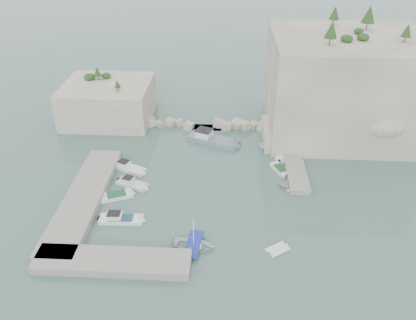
# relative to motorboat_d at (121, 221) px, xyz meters

# --- Properties ---
(ground) EXTENTS (400.00, 400.00, 0.00)m
(ground) POSITION_rel_motorboat_d_xyz_m (10.85, 4.86, 0.00)
(ground) COLOR #46695F
(ground) RESTS_ON ground
(cliff_east) EXTENTS (26.00, 22.00, 17.00)m
(cliff_east) POSITION_rel_motorboat_d_xyz_m (33.85, 27.86, 8.50)
(cliff_east) COLOR beige
(cliff_east) RESTS_ON ground
(cliff_terrace) EXTENTS (8.00, 10.00, 2.50)m
(cliff_terrace) POSITION_rel_motorboat_d_xyz_m (23.85, 22.86, 1.25)
(cliff_terrace) COLOR beige
(cliff_terrace) RESTS_ON ground
(outcrop_west) EXTENTS (16.00, 14.00, 7.00)m
(outcrop_west) POSITION_rel_motorboat_d_xyz_m (-9.15, 29.86, 3.50)
(outcrop_west) COLOR beige
(outcrop_west) RESTS_ON ground
(quay_west) EXTENTS (5.00, 24.00, 1.10)m
(quay_west) POSITION_rel_motorboat_d_xyz_m (-6.15, 3.86, 0.55)
(quay_west) COLOR #9E9689
(quay_west) RESTS_ON ground
(quay_south) EXTENTS (18.00, 4.00, 1.10)m
(quay_south) POSITION_rel_motorboat_d_xyz_m (0.85, -7.64, 0.55)
(quay_south) COLOR #9E9689
(quay_south) RESTS_ON ground
(ledge_east) EXTENTS (3.00, 16.00, 0.80)m
(ledge_east) POSITION_rel_motorboat_d_xyz_m (24.35, 14.86, 0.40)
(ledge_east) COLOR #9E9689
(ledge_east) RESTS_ON ground
(breakwater) EXTENTS (28.00, 3.00, 1.40)m
(breakwater) POSITION_rel_motorboat_d_xyz_m (9.85, 26.86, 0.70)
(breakwater) COLOR beige
(breakwater) RESTS_ON ground
(motorboat_d) EXTENTS (6.34, 2.05, 1.40)m
(motorboat_d) POSITION_rel_motorboat_d_xyz_m (0.00, 0.00, 0.00)
(motorboat_d) COLOR white
(motorboat_d) RESTS_ON ground
(motorboat_a) EXTENTS (6.57, 4.31, 1.40)m
(motorboat_a) POSITION_rel_motorboat_d_xyz_m (-1.74, 12.12, 0.00)
(motorboat_a) COLOR white
(motorboat_a) RESTS_ON ground
(motorboat_b) EXTENTS (5.57, 3.53, 1.40)m
(motorboat_b) POSITION_rel_motorboat_d_xyz_m (-0.18, 7.86, 0.00)
(motorboat_b) COLOR silver
(motorboat_b) RESTS_ON ground
(motorboat_c) EXTENTS (5.45, 3.64, 0.70)m
(motorboat_c) POSITION_rel_motorboat_d_xyz_m (-1.85, 5.00, 0.00)
(motorboat_c) COLOR white
(motorboat_c) RESTS_ON ground
(rowboat) EXTENTS (5.60, 4.31, 1.07)m
(rowboat) POSITION_rel_motorboat_d_xyz_m (9.93, -4.25, 0.00)
(rowboat) COLOR white
(rowboat) RESTS_ON ground
(inflatable_dinghy) EXTENTS (3.19, 2.76, 0.44)m
(inflatable_dinghy) POSITION_rel_motorboat_d_xyz_m (20.06, -4.28, 0.00)
(inflatable_dinghy) COLOR white
(inflatable_dinghy) RESTS_ON ground
(tender_east_a) EXTENTS (2.89, 2.49, 1.52)m
(tender_east_a) POSITION_rel_motorboat_d_xyz_m (22.58, 8.77, 0.00)
(tender_east_a) COLOR silver
(tender_east_a) RESTS_ON ground
(tender_east_b) EXTENTS (3.29, 4.66, 0.70)m
(tender_east_b) POSITION_rel_motorboat_d_xyz_m (22.00, 12.97, 0.00)
(tender_east_b) COLOR silver
(tender_east_b) RESTS_ON ground
(tender_east_c) EXTENTS (3.14, 5.16, 0.70)m
(tender_east_c) POSITION_rel_motorboat_d_xyz_m (22.83, 17.35, 0.00)
(tender_east_c) COLOR silver
(tender_east_c) RESTS_ON ground
(tender_east_d) EXTENTS (4.92, 2.85, 1.79)m
(tender_east_d) POSITION_rel_motorboat_d_xyz_m (21.34, 19.38, 0.00)
(tender_east_d) COLOR white
(tender_east_d) RESTS_ON ground
(work_boat) EXTENTS (10.26, 6.37, 2.20)m
(work_boat) POSITION_rel_motorboat_d_xyz_m (11.22, 21.34, 0.00)
(work_boat) COLOR slate
(work_boat) RESTS_ON ground
(rowboat_mast) EXTENTS (0.10, 0.10, 4.20)m
(rowboat_mast) POSITION_rel_motorboat_d_xyz_m (9.93, -4.25, 2.64)
(rowboat_mast) COLOR white
(rowboat_mast) RESTS_ON rowboat
(vegetation) EXTENTS (53.48, 13.88, 13.40)m
(vegetation) POSITION_rel_motorboat_d_xyz_m (28.68, 29.26, 17.93)
(vegetation) COLOR #1E4219
(vegetation) RESTS_ON ground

